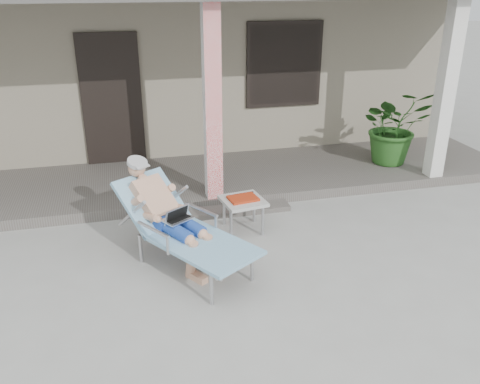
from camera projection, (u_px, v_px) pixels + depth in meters
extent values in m
plane|color=#9E9E99|center=(254.00, 287.00, 5.37)|extent=(60.00, 60.00, 0.00)
cube|color=gray|center=(173.00, 56.00, 10.59)|extent=(10.00, 5.00, 3.00)
cube|color=black|center=(112.00, 100.00, 8.16)|extent=(0.95, 0.06, 2.10)
cube|color=black|center=(284.00, 65.00, 8.62)|extent=(1.20, 0.06, 1.30)
cube|color=black|center=(284.00, 65.00, 8.62)|extent=(1.32, 0.05, 1.42)
cube|color=#605B56|center=(204.00, 179.00, 8.02)|extent=(10.00, 2.00, 0.15)
cube|color=red|center=(212.00, 106.00, 6.72)|extent=(0.22, 0.22, 2.61)
cube|color=silver|center=(445.00, 92.00, 7.49)|extent=(0.22, 0.22, 2.61)
cube|color=#605B56|center=(219.00, 212.00, 7.01)|extent=(2.00, 0.30, 0.07)
cylinder|color=#B7B7BC|center=(212.00, 289.00, 5.02)|extent=(0.04, 0.04, 0.36)
cylinder|color=#B7B7BC|center=(252.00, 266.00, 5.42)|extent=(0.04, 0.04, 0.36)
cylinder|color=#B7B7BC|center=(141.00, 249.00, 5.77)|extent=(0.04, 0.04, 0.36)
cylinder|color=#B7B7BC|center=(181.00, 231.00, 6.17)|extent=(0.04, 0.04, 0.36)
cube|color=#B7B7BC|center=(203.00, 247.00, 5.42)|extent=(1.14, 1.31, 0.03)
cube|color=#7EAEC4|center=(203.00, 245.00, 5.41)|extent=(1.23, 1.39, 0.04)
cube|color=#B7B7BC|center=(153.00, 205.00, 5.88)|extent=(0.80, 0.79, 0.47)
cube|color=#7EAEC4|center=(153.00, 202.00, 5.87)|extent=(0.92, 0.90, 0.54)
cylinder|color=#ACADAF|center=(136.00, 162.00, 5.87)|extent=(0.32, 0.33, 0.12)
cube|color=silver|center=(177.00, 219.00, 5.62)|extent=(0.39, 0.36, 0.22)
cube|color=#B2B3AD|center=(243.00, 201.00, 6.43)|extent=(0.58, 0.58, 0.04)
cylinder|color=#B7B7BC|center=(231.00, 225.00, 6.29)|extent=(0.04, 0.04, 0.39)
cylinder|color=#B7B7BC|center=(263.00, 221.00, 6.38)|extent=(0.04, 0.04, 0.39)
cylinder|color=#B7B7BC|center=(224.00, 211.00, 6.65)|extent=(0.04, 0.04, 0.39)
cylinder|color=#B7B7BC|center=(254.00, 208.00, 6.74)|extent=(0.04, 0.04, 0.39)
cube|color=#AE2F12|center=(243.00, 198.00, 6.42)|extent=(0.39, 0.32, 0.03)
cube|color=black|center=(241.00, 195.00, 6.54)|extent=(0.36, 0.08, 0.04)
imported|color=#26591E|center=(394.00, 126.00, 8.31)|extent=(1.22, 1.09, 1.24)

